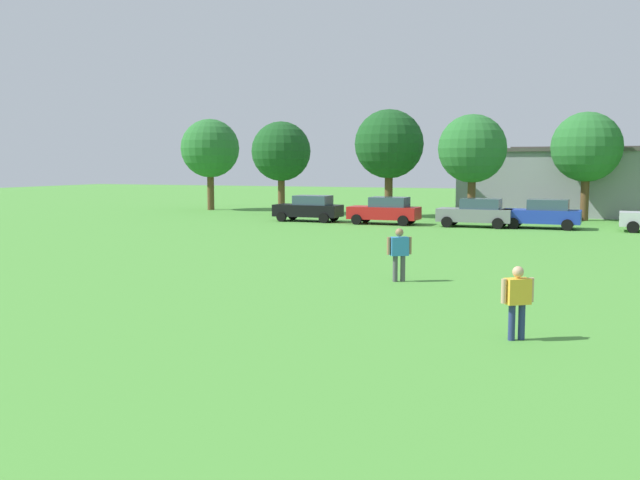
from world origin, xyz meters
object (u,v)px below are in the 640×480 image
at_px(adult_bystander, 517,296).
at_px(parked_car_blue_3, 543,214).
at_px(tree_center_left, 389,144).
at_px(parked_car_black_0, 309,208).
at_px(tree_left, 281,152).
at_px(parked_car_gray_2, 476,213).
at_px(tree_far_left, 210,149).
at_px(tree_right, 587,147).
at_px(tree_center_right, 472,149).
at_px(parked_car_red_1, 385,210).
at_px(bystander_near_trees, 399,250).

relative_size(adult_bystander, parked_car_blue_3, 0.37).
bearing_deg(tree_center_left, parked_car_black_0, -121.20).
relative_size(parked_car_blue_3, tree_left, 0.63).
bearing_deg(parked_car_gray_2, tree_far_left, -20.25).
height_order(adult_bystander, tree_right, tree_right).
relative_size(parked_car_blue_3, tree_far_left, 0.59).
height_order(tree_left, tree_center_right, tree_center_right).
xyz_separation_m(parked_car_black_0, tree_far_left, (-11.96, 8.10, 4.06)).
relative_size(adult_bystander, parked_car_gray_2, 0.37).
distance_m(parked_car_black_0, tree_left, 8.27).
distance_m(adult_bystander, parked_car_gray_2, 28.20).
xyz_separation_m(tree_left, tree_center_right, (14.22, -1.29, 0.07)).
xyz_separation_m(tree_far_left, tree_center_left, (15.53, -2.19, 0.14)).
bearing_deg(parked_car_red_1, tree_left, -31.89).
bearing_deg(tree_left, parked_car_black_0, -51.29).
relative_size(adult_bystander, bystander_near_trees, 0.93).
bearing_deg(tree_right, parked_car_black_0, -156.06).
distance_m(parked_car_black_0, tree_right, 18.45).
distance_m(parked_car_gray_2, parked_car_blue_3, 3.76).
bearing_deg(tree_right, tree_center_left, -173.78).
distance_m(parked_car_red_1, tree_far_left, 19.57).
bearing_deg(tree_center_left, parked_car_red_1, -75.36).
bearing_deg(bystander_near_trees, parked_car_blue_3, -128.31).
relative_size(bystander_near_trees, tree_left, 0.25).
bearing_deg(tree_right, tree_far_left, 178.41).
relative_size(parked_car_black_0, tree_right, 0.61).
distance_m(parked_car_black_0, tree_far_left, 15.00).
bearing_deg(adult_bystander, tree_far_left, 92.26).
distance_m(parked_car_blue_3, tree_left, 20.28).
height_order(parked_car_gray_2, tree_center_left, tree_center_left).
xyz_separation_m(adult_bystander, tree_right, (0.14, 35.24, 3.83)).
height_order(parked_car_blue_3, tree_right, tree_right).
bearing_deg(tree_left, parked_car_gray_2, -21.44).
relative_size(bystander_near_trees, parked_car_blue_3, 0.39).
height_order(parked_car_black_0, parked_car_blue_3, same).
relative_size(parked_car_black_0, parked_car_blue_3, 1.00).
bearing_deg(bystander_near_trees, tree_center_left, -104.47).
bearing_deg(adult_bystander, parked_car_gray_2, 65.52).
xyz_separation_m(parked_car_red_1, parked_car_gray_2, (5.54, 0.08, 0.00)).
height_order(parked_car_black_0, parked_car_red_1, same).
xyz_separation_m(parked_car_gray_2, tree_far_left, (-22.72, 8.38, 4.06)).
bearing_deg(tree_far_left, parked_car_gray_2, -20.25).
distance_m(adult_bystander, tree_right, 35.45).
relative_size(tree_far_left, tree_center_right, 1.05).
distance_m(parked_car_gray_2, tree_right, 10.28).
relative_size(parked_car_red_1, tree_right, 0.61).
bearing_deg(parked_car_red_1, tree_right, -145.74).
distance_m(parked_car_gray_2, tree_far_left, 24.55).
relative_size(bystander_near_trees, tree_right, 0.24).
height_order(parked_car_red_1, parked_car_blue_3, same).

